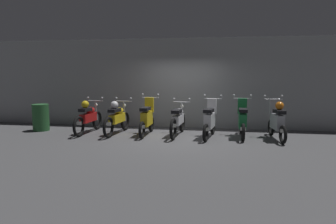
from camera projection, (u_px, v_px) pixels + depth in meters
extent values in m
plane|color=#4C4C4F|center=(177.00, 137.00, 9.24)|extent=(80.00, 80.00, 0.00)
cube|color=gray|center=(184.00, 83.00, 10.90)|extent=(16.00, 0.30, 3.19)
torus|color=black|center=(97.00, 120.00, 10.52)|extent=(0.12, 0.65, 0.65)
torus|color=black|center=(79.00, 127.00, 9.26)|extent=(0.12, 0.65, 0.65)
cube|color=red|center=(88.00, 117.00, 9.87)|extent=(0.26, 0.84, 0.28)
ellipsoid|color=red|center=(90.00, 110.00, 9.99)|extent=(0.28, 0.45, 0.22)
cube|color=black|center=(85.00, 110.00, 9.65)|extent=(0.27, 0.53, 0.10)
cylinder|color=#B7BABF|center=(95.00, 101.00, 10.33)|extent=(0.56, 0.06, 0.04)
sphere|color=#B7BABF|center=(88.00, 98.00, 10.37)|extent=(0.07, 0.07, 0.07)
sphere|color=#B7BABF|center=(102.00, 98.00, 10.27)|extent=(0.07, 0.07, 0.07)
cylinder|color=#B7BABF|center=(96.00, 111.00, 10.43)|extent=(0.06, 0.16, 0.65)
sphere|color=silver|center=(96.00, 105.00, 10.40)|extent=(0.12, 0.12, 0.12)
cube|color=white|center=(79.00, 123.00, 9.27)|extent=(0.16, 0.02, 0.10)
sphere|color=gold|center=(85.00, 104.00, 9.63)|extent=(0.24, 0.24, 0.24)
torus|color=black|center=(125.00, 121.00, 10.35)|extent=(0.15, 0.66, 0.65)
torus|color=black|center=(108.00, 127.00, 9.11)|extent=(0.15, 0.66, 0.65)
cube|color=gold|center=(117.00, 118.00, 9.71)|extent=(0.30, 0.85, 0.28)
ellipsoid|color=gold|center=(119.00, 111.00, 9.83)|extent=(0.30, 0.46, 0.22)
cube|color=black|center=(115.00, 110.00, 9.50)|extent=(0.29, 0.54, 0.10)
cylinder|color=#B7BABF|center=(124.00, 101.00, 10.17)|extent=(0.56, 0.09, 0.04)
sphere|color=#B7BABF|center=(116.00, 98.00, 10.22)|extent=(0.07, 0.07, 0.07)
sphere|color=#B7BABF|center=(131.00, 98.00, 10.09)|extent=(0.07, 0.07, 0.07)
cylinder|color=#B7BABF|center=(124.00, 112.00, 10.26)|extent=(0.07, 0.16, 0.65)
sphere|color=silver|center=(124.00, 105.00, 10.24)|extent=(0.12, 0.12, 0.12)
cube|color=white|center=(109.00, 124.00, 9.12)|extent=(0.16, 0.03, 0.10)
sphere|color=silver|center=(114.00, 105.00, 9.47)|extent=(0.24, 0.24, 0.24)
torus|color=black|center=(151.00, 124.00, 10.11)|extent=(0.11, 0.53, 0.53)
torus|color=black|center=(142.00, 130.00, 8.99)|extent=(0.11, 0.53, 0.53)
cube|color=gold|center=(147.00, 118.00, 9.52)|extent=(0.24, 0.74, 0.44)
cube|color=gold|center=(149.00, 105.00, 9.80)|extent=(0.28, 0.13, 0.48)
cube|color=black|center=(145.00, 109.00, 9.32)|extent=(0.26, 0.53, 0.10)
cylinder|color=#B7BABF|center=(150.00, 98.00, 9.91)|extent=(0.56, 0.05, 0.04)
sphere|color=#B7BABF|center=(143.00, 95.00, 9.95)|extent=(0.07, 0.07, 0.07)
sphere|color=#B7BABF|center=(158.00, 95.00, 9.85)|extent=(0.07, 0.07, 0.07)
cylinder|color=#B7BABF|center=(151.00, 112.00, 10.02)|extent=(0.06, 0.15, 0.85)
sphere|color=silver|center=(151.00, 102.00, 9.97)|extent=(0.12, 0.12, 0.12)
cube|color=white|center=(142.00, 127.00, 9.00)|extent=(0.16, 0.02, 0.10)
torus|color=black|center=(182.00, 122.00, 10.08)|extent=(0.15, 0.66, 0.65)
torus|color=black|center=(173.00, 129.00, 8.83)|extent=(0.15, 0.66, 0.65)
cube|color=silver|center=(178.00, 119.00, 9.43)|extent=(0.29, 0.85, 0.28)
ellipsoid|color=silver|center=(179.00, 112.00, 9.55)|extent=(0.30, 0.46, 0.22)
cube|color=black|center=(177.00, 111.00, 9.22)|extent=(0.29, 0.54, 0.10)
cylinder|color=#B7BABF|center=(182.00, 102.00, 9.89)|extent=(0.56, 0.09, 0.04)
sphere|color=#B7BABF|center=(174.00, 99.00, 9.94)|extent=(0.07, 0.07, 0.07)
sphere|color=#B7BABF|center=(189.00, 99.00, 9.82)|extent=(0.07, 0.07, 0.07)
cylinder|color=#B7BABF|center=(182.00, 113.00, 9.99)|extent=(0.07, 0.16, 0.65)
sphere|color=silver|center=(182.00, 106.00, 9.96)|extent=(0.12, 0.12, 0.12)
cube|color=white|center=(173.00, 126.00, 8.84)|extent=(0.16, 0.03, 0.10)
torus|color=black|center=(213.00, 126.00, 9.67)|extent=(0.18, 0.54, 0.53)
torus|color=black|center=(206.00, 133.00, 8.59)|extent=(0.18, 0.54, 0.53)
cube|color=silver|center=(210.00, 120.00, 9.10)|extent=(0.34, 0.76, 0.44)
cube|color=silver|center=(212.00, 106.00, 9.37)|extent=(0.30, 0.17, 0.48)
cube|color=black|center=(209.00, 111.00, 8.91)|extent=(0.32, 0.55, 0.10)
cylinder|color=#B7BABF|center=(213.00, 99.00, 9.47)|extent=(0.56, 0.13, 0.04)
sphere|color=#B7BABF|center=(205.00, 95.00, 9.54)|extent=(0.07, 0.07, 0.07)
sphere|color=#B7BABF|center=(221.00, 96.00, 9.38)|extent=(0.07, 0.07, 0.07)
cylinder|color=#B7BABF|center=(213.00, 113.00, 9.58)|extent=(0.08, 0.16, 0.85)
sphere|color=silver|center=(213.00, 103.00, 9.53)|extent=(0.12, 0.12, 0.12)
cube|color=white|center=(206.00, 129.00, 8.60)|extent=(0.16, 0.04, 0.10)
torus|color=black|center=(241.00, 126.00, 9.75)|extent=(0.11, 0.53, 0.53)
torus|color=black|center=(243.00, 133.00, 8.63)|extent=(0.11, 0.53, 0.53)
cube|color=#197238|center=(242.00, 120.00, 9.16)|extent=(0.24, 0.74, 0.44)
cube|color=#197238|center=(242.00, 106.00, 9.44)|extent=(0.28, 0.13, 0.48)
cube|color=black|center=(243.00, 110.00, 8.96)|extent=(0.26, 0.53, 0.10)
cylinder|color=#B7BABF|center=(242.00, 99.00, 9.55)|extent=(0.56, 0.05, 0.04)
sphere|color=#B7BABF|center=(234.00, 95.00, 9.59)|extent=(0.07, 0.07, 0.07)
sphere|color=#B7BABF|center=(251.00, 96.00, 9.49)|extent=(0.07, 0.07, 0.07)
cylinder|color=#B7BABF|center=(242.00, 113.00, 9.65)|extent=(0.06, 0.15, 0.85)
sphere|color=silver|center=(242.00, 103.00, 9.61)|extent=(0.12, 0.12, 0.12)
cube|color=white|center=(243.00, 129.00, 8.64)|extent=(0.16, 0.02, 0.10)
torus|color=black|center=(271.00, 127.00, 9.48)|extent=(0.14, 0.54, 0.53)
torus|color=black|center=(283.00, 135.00, 8.34)|extent=(0.14, 0.54, 0.53)
cube|color=#9EA0A8|center=(277.00, 122.00, 8.88)|extent=(0.29, 0.75, 0.44)
cube|color=#9EA0A8|center=(274.00, 107.00, 9.17)|extent=(0.29, 0.15, 0.48)
cube|color=black|center=(279.00, 112.00, 8.68)|extent=(0.29, 0.54, 0.10)
cylinder|color=#B7BABF|center=(273.00, 99.00, 9.27)|extent=(0.56, 0.09, 0.04)
sphere|color=#B7BABF|center=(265.00, 96.00, 9.28)|extent=(0.07, 0.07, 0.07)
sphere|color=#B7BABF|center=(282.00, 96.00, 9.25)|extent=(0.07, 0.07, 0.07)
cylinder|color=#B7BABF|center=(272.00, 114.00, 9.38)|extent=(0.07, 0.15, 0.85)
sphere|color=silver|center=(273.00, 104.00, 9.34)|extent=(0.12, 0.12, 0.12)
cube|color=white|center=(283.00, 131.00, 8.35)|extent=(0.16, 0.03, 0.10)
sphere|color=orange|center=(280.00, 106.00, 8.65)|extent=(0.24, 0.24, 0.24)
cylinder|color=#26592D|center=(41.00, 117.00, 10.29)|extent=(0.54, 0.54, 0.91)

